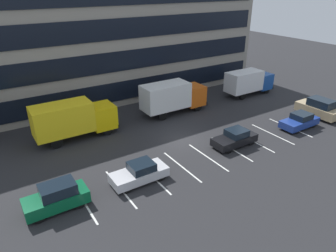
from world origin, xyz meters
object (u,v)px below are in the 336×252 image
Objects in this scene: sedan_navy at (300,121)px; sedan_black at (235,138)px; box_truck_yellow_all at (73,119)px; suv_tan at (319,108)px; sedan_silver at (140,173)px; box_truck_orange at (173,96)px; suv_forest at (57,197)px; box_truck_blue at (249,81)px.

sedan_black is at bearing 174.42° from sedan_navy.
suv_tan is (24.86, -9.70, -1.05)m from box_truck_yellow_all.
box_truck_yellow_all is at bearing 100.74° from sedan_silver.
sedan_black is 8.52m from sedan_navy.
sedan_black is at bearing -38.42° from box_truck_yellow_all.
box_truck_orange is 11.57m from box_truck_yellow_all.
box_truck_yellow_all is 1.90× the size of suv_forest.
sedan_silver is (-18.69, 0.53, -0.00)m from sedan_navy.
sedan_navy is 0.93× the size of suv_tan.
box_truck_orange is at bearing 179.10° from box_truck_blue.
box_truck_yellow_all is 1.82× the size of sedan_black.
box_truck_blue is 1.65× the size of sedan_black.
sedan_black is (12.08, -9.58, -1.34)m from box_truck_yellow_all.
box_truck_yellow_all is 10.14m from sedan_silver.
box_truck_orange is 13.93m from sedan_navy.
suv_forest is 29.14m from suv_tan.
sedan_navy is at bearing -26.85° from box_truck_yellow_all.
sedan_navy is 1.00× the size of sedan_silver.
box_truck_blue is at bearing -0.10° from box_truck_yellow_all.
box_truck_orange reaches higher than sedan_navy.
box_truck_blue is at bearing -0.90° from box_truck_orange.
sedan_silver is (-10.21, -0.29, 0.00)m from sedan_black.
sedan_black is 12.78m from suv_tan.
box_truck_blue reaches higher than sedan_silver.
box_truck_yellow_all reaches higher than sedan_black.
suv_tan is (12.77, -0.12, 0.29)m from sedan_black.
suv_tan reaches higher than sedan_silver.
box_truck_yellow_all reaches higher than box_truck_orange.
box_truck_blue reaches higher than suv_forest.
box_truck_orange is at bearing 45.95° from sedan_silver.
sedan_navy is at bearing -49.58° from box_truck_orange.
box_truck_blue is (23.65, -0.04, -0.20)m from box_truck_yellow_all.
box_truck_blue is 1.72× the size of suv_forest.
box_truck_orange is at bearing 0.74° from box_truck_yellow_all.
suv_forest is (-16.37, -0.07, 0.17)m from sedan_black.
box_truck_yellow_all is 1.11× the size of box_truck_blue.
sedan_silver is (1.87, -9.88, -1.33)m from box_truck_yellow_all.
suv_tan reaches higher than suv_forest.
box_truck_orange is 14.01m from sedan_silver.
sedan_black is at bearing 0.25° from suv_forest.
box_truck_orange is at bearing 93.01° from sedan_black.
box_truck_orange is 12.08m from box_truck_blue.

